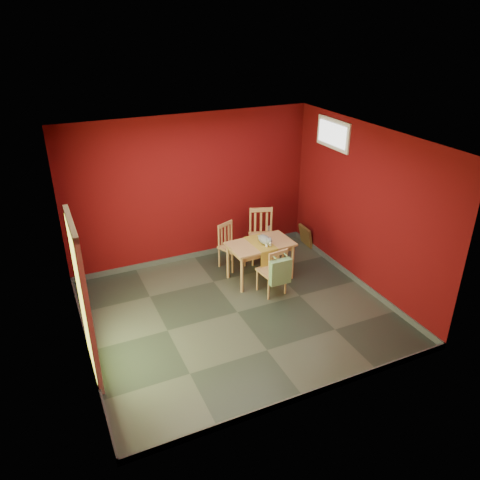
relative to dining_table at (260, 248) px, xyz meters
name	(u,v)px	position (x,y,z in m)	size (l,w,h in m)	color
ground	(237,312)	(-0.79, -0.79, -0.60)	(4.50, 4.50, 0.00)	#2D342D
room_shell	(237,309)	(-0.79, -0.79, -0.55)	(4.50, 4.50, 4.50)	#57090B
doorway	(82,297)	(-3.02, -1.19, 0.53)	(0.06, 1.01, 2.13)	#B7D838
window	(333,134)	(1.44, 0.21, 1.75)	(0.05, 0.90, 0.50)	white
outlet_plate	(269,228)	(0.81, 1.20, -0.30)	(0.08, 0.01, 0.12)	silver
dining_table	(260,248)	(0.00, 0.00, 0.00)	(1.12, 0.68, 0.68)	tan
table_runner	(263,248)	(0.00, -0.11, 0.03)	(0.34, 0.67, 0.33)	olive
chair_far_left	(230,245)	(-0.29, 0.62, -0.17)	(0.51, 0.51, 0.83)	tan
chair_far_right	(262,235)	(0.34, 0.62, -0.10)	(0.58, 0.58, 0.98)	tan
chair_near	(273,270)	(-0.03, -0.52, -0.17)	(0.43, 0.43, 0.84)	tan
tote_bag	(280,272)	(-0.02, -0.72, -0.09)	(0.36, 0.20, 0.49)	#6B9562
cat	(265,238)	(0.06, -0.03, 0.18)	(0.20, 0.37, 0.19)	slate
picture_frame	(306,236)	(1.40, 0.77, -0.40)	(0.15, 0.41, 0.40)	brown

